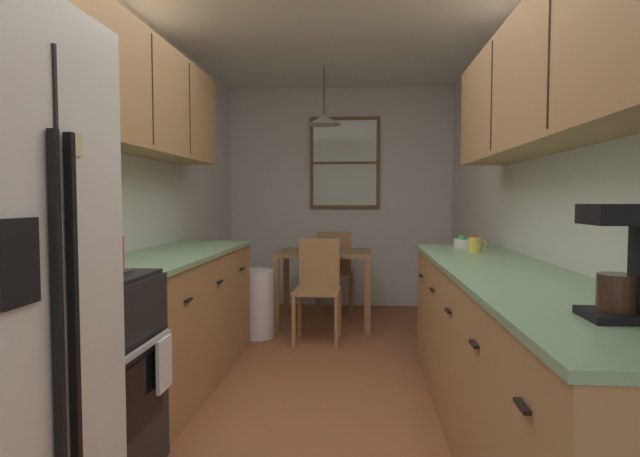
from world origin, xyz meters
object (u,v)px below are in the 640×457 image
object	(u,v)px
storage_canister	(114,251)
coffee_maker	(636,260)
dining_chair_far	(335,268)
dining_table	(324,263)
stove_range	(71,380)
mug_by_coffeemaker	(475,245)
microwave_over_range	(38,94)
trash_bin	(256,303)
dining_chair_near	(318,284)
fruit_bowl	(468,242)

from	to	relation	value
storage_canister	coffee_maker	distance (m)	2.29
dining_chair_far	storage_canister	bearing A→B (deg)	-106.62
storage_canister	dining_table	bearing A→B (deg)	71.53
dining_table	dining_chair_far	xyz separation A→B (m)	(0.08, 0.58, -0.12)
coffee_maker	stove_range	bearing A→B (deg)	164.55
coffee_maker	mug_by_coffeemaker	world-z (taller)	coffee_maker
microwave_over_range	dining_table	xyz separation A→B (m)	(1.00, 3.09, -1.08)
microwave_over_range	mug_by_coffeemaker	size ratio (longest dim) A/B	5.09
stove_range	microwave_over_range	bearing A→B (deg)	179.97
trash_bin	coffee_maker	world-z (taller)	coffee_maker
dining_chair_far	trash_bin	bearing A→B (deg)	-121.15
storage_canister	mug_by_coffeemaker	xyz separation A→B (m)	(2.01, 0.98, -0.04)
stove_range	dining_chair_near	size ratio (longest dim) A/B	1.22
mug_by_coffeemaker	dining_table	bearing A→B (deg)	123.79
trash_bin	coffee_maker	xyz separation A→B (m)	(1.76, -3.14, 0.77)
microwave_over_range	dining_chair_far	xyz separation A→B (m)	(1.07, 3.67, -1.19)
dining_chair_far	fruit_bowl	xyz separation A→B (m)	(1.07, -1.88, 0.44)
microwave_over_range	dining_chair_near	xyz separation A→B (m)	(0.98, 2.51, -1.19)
dining_chair_near	mug_by_coffeemaker	xyz separation A→B (m)	(1.13, -1.10, 0.45)
stove_range	mug_by_coffeemaker	distance (m)	2.50
dining_chair_far	storage_canister	xyz separation A→B (m)	(-0.97, -3.24, 0.49)
stove_range	storage_canister	size ratio (longest dim) A/B	6.02
trash_bin	fruit_bowl	size ratio (longest dim) A/B	3.00
storage_canister	dining_chair_far	bearing A→B (deg)	73.38
coffee_maker	dining_table	bearing A→B (deg)	107.71
trash_bin	coffee_maker	size ratio (longest dim) A/B	1.81
trash_bin	fruit_bowl	bearing A→B (deg)	-24.11
microwave_over_range	fruit_bowl	xyz separation A→B (m)	(2.14, 1.80, -0.76)
stove_range	dining_table	world-z (taller)	stove_range
fruit_bowl	mug_by_coffeemaker	bearing A→B (deg)	-93.84
dining_chair_far	trash_bin	size ratio (longest dim) A/B	1.47
dining_chair_far	mug_by_coffeemaker	world-z (taller)	mug_by_coffeemaker
dining_table	trash_bin	xyz separation A→B (m)	(-0.59, -0.52, -0.31)
dining_chair_far	mug_by_coffeemaker	size ratio (longest dim) A/B	7.30
stove_range	fruit_bowl	distance (m)	2.75
mug_by_coffeemaker	dining_chair_far	bearing A→B (deg)	114.79
dining_chair_near	fruit_bowl	xyz separation A→B (m)	(1.16, -0.72, 0.44)
trash_bin	stove_range	bearing A→B (deg)	-96.53
dining_chair_near	fruit_bowl	distance (m)	1.43
stove_range	microwave_over_range	world-z (taller)	microwave_over_range
stove_range	storage_canister	xyz separation A→B (m)	(-0.01, 0.44, 0.52)
dining_chair_near	trash_bin	world-z (taller)	dining_chair_near
trash_bin	storage_canister	distance (m)	2.26
fruit_bowl	dining_chair_near	bearing A→B (deg)	148.26
stove_range	dining_chair_near	bearing A→B (deg)	70.91
dining_table	dining_chair_far	world-z (taller)	dining_chair_far
dining_table	storage_canister	bearing A→B (deg)	-108.47
dining_chair_far	microwave_over_range	bearing A→B (deg)	-106.30
trash_bin	dining_table	bearing A→B (deg)	41.61
dining_table	storage_canister	xyz separation A→B (m)	(-0.89, -2.66, 0.38)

